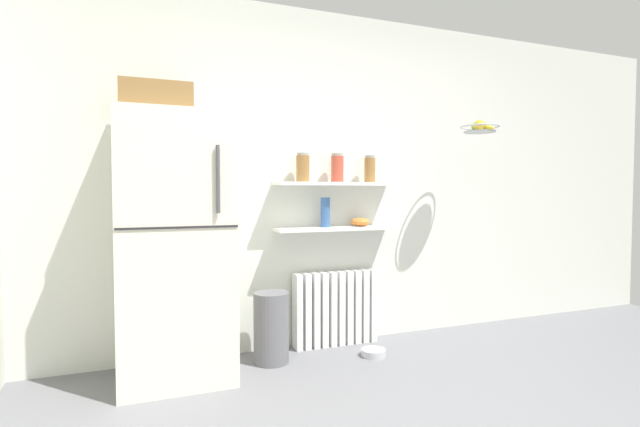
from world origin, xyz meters
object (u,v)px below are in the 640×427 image
at_px(refrigerator, 174,242).
at_px(vase, 325,212).
at_px(pet_food_bowl, 374,353).
at_px(shelf_bowl, 360,222).
at_px(radiator, 336,308).
at_px(storage_jar_2, 370,169).
at_px(hanging_fruit_basket, 480,127).
at_px(storage_jar_0, 303,168).
at_px(storage_jar_1, 337,168).
at_px(trash_bin, 271,328).

bearing_deg(refrigerator, vase, 10.24).
distance_m(refrigerator, pet_food_bowl, 1.63).
bearing_deg(shelf_bowl, radiator, 171.40).
xyz_separation_m(storage_jar_2, shelf_bowl, (-0.08, 0.00, -0.42)).
relative_size(pet_food_bowl, hanging_fruit_basket, 0.58).
bearing_deg(pet_food_bowl, storage_jar_2, 67.78).
relative_size(storage_jar_0, vase, 0.94).
bearing_deg(pet_food_bowl, radiator, 113.55).
distance_m(refrigerator, radiator, 1.39).
xyz_separation_m(storage_jar_1, vase, (-0.10, 0.00, -0.34)).
xyz_separation_m(storage_jar_0, hanging_fruit_basket, (1.40, -0.29, 0.33)).
bearing_deg(vase, storage_jar_0, 180.00).
distance_m(refrigerator, storage_jar_1, 1.34).
relative_size(storage_jar_1, pet_food_bowl, 1.23).
bearing_deg(shelf_bowl, storage_jar_0, 180.00).
height_order(vase, trash_bin, vase).
relative_size(refrigerator, shelf_bowl, 12.34).
bearing_deg(refrigerator, trash_bin, 3.10).
bearing_deg(radiator, hanging_fruit_basket, -15.74).
xyz_separation_m(storage_jar_1, hanging_fruit_basket, (1.12, -0.29, 0.33)).
distance_m(vase, trash_bin, 0.94).
relative_size(shelf_bowl, pet_food_bowl, 0.84).
bearing_deg(radiator, vase, -163.35).
bearing_deg(radiator, storage_jar_1, -90.00).
height_order(refrigerator, pet_food_bowl, refrigerator).
xyz_separation_m(radiator, hanging_fruit_basket, (1.12, -0.32, 1.43)).
bearing_deg(storage_jar_1, storage_jar_0, 180.00).
bearing_deg(hanging_fruit_basket, refrigerator, 178.03).
relative_size(storage_jar_0, trash_bin, 0.43).
bearing_deg(refrigerator, pet_food_bowl, -4.70).
bearing_deg(hanging_fruit_basket, storage_jar_1, 165.70).
distance_m(storage_jar_2, trash_bin, 1.43).
xyz_separation_m(storage_jar_0, vase, (0.18, -0.00, -0.34)).
distance_m(storage_jar_1, shelf_bowl, 0.46).
bearing_deg(storage_jar_0, vase, -0.00).
bearing_deg(refrigerator, radiator, 10.78).
distance_m(refrigerator, hanging_fruit_basket, 2.49).
relative_size(storage_jar_2, vase, 0.93).
xyz_separation_m(storage_jar_2, hanging_fruit_basket, (0.84, -0.29, 0.34)).
distance_m(radiator, storage_jar_0, 1.13).
xyz_separation_m(trash_bin, pet_food_bowl, (0.73, -0.15, -0.22)).
distance_m(refrigerator, trash_bin, 0.91).
relative_size(refrigerator, pet_food_bowl, 10.37).
distance_m(radiator, vase, 0.76).
xyz_separation_m(refrigerator, trash_bin, (0.65, 0.04, -0.63)).
bearing_deg(hanging_fruit_basket, storage_jar_0, 168.49).
relative_size(trash_bin, hanging_fruit_basket, 1.62).
bearing_deg(hanging_fruit_basket, vase, 166.83).
xyz_separation_m(refrigerator, storage_jar_2, (1.51, 0.20, 0.50)).
xyz_separation_m(pet_food_bowl, hanging_fruit_basket, (0.97, 0.03, 1.69)).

